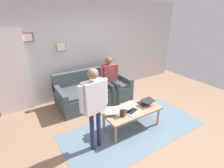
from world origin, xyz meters
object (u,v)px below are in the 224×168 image
(person_seated, at_px, (110,77))
(laptop_right, at_px, (112,112))
(laptop_left, at_px, (132,109))
(laptop_center, at_px, (146,102))
(person_standing, at_px, (94,100))
(interior_door, at_px, (10,74))
(coffee_table, at_px, (132,112))
(couch, at_px, (94,92))
(french_press, at_px, (123,112))

(person_seated, bearing_deg, laptop_right, 59.38)
(laptop_left, height_order, person_seated, person_seated)
(laptop_center, height_order, person_standing, person_standing)
(laptop_left, relative_size, laptop_right, 1.06)
(laptop_left, xyz_separation_m, person_standing, (0.90, 0.08, 0.51))
(interior_door, distance_m, person_standing, 2.47)
(coffee_table, distance_m, laptop_center, 0.43)
(interior_door, xyz_separation_m, person_standing, (-1.09, 2.22, -0.01))
(interior_door, bearing_deg, person_seated, 160.69)
(couch, height_order, french_press, couch)
(couch, distance_m, person_seated, 0.63)
(coffee_table, bearing_deg, interior_door, -45.75)
(laptop_right, height_order, person_standing, person_standing)
(laptop_left, xyz_separation_m, french_press, (0.26, 0.06, 0.05))
(french_press, relative_size, person_seated, 0.18)
(interior_door, height_order, couch, interior_door)
(interior_door, bearing_deg, couch, 163.05)
(interior_door, distance_m, person_seated, 2.44)
(couch, height_order, coffee_table, couch)
(couch, distance_m, french_press, 1.64)
(person_standing, height_order, person_seated, person_standing)
(interior_door, bearing_deg, person_standing, 116.18)
(person_standing, bearing_deg, laptop_center, -173.32)
(laptop_left, distance_m, person_seated, 1.38)
(french_press, bearing_deg, laptop_right, -55.31)
(laptop_left, relative_size, person_seated, 0.32)
(interior_door, xyz_separation_m, french_press, (-1.72, 2.19, -0.47))
(french_press, height_order, person_seated, person_seated)
(couch, height_order, person_standing, person_standing)
(laptop_center, bearing_deg, laptop_right, -4.25)
(laptop_right, distance_m, person_standing, 0.75)
(coffee_table, distance_m, person_seated, 1.35)
(couch, bearing_deg, person_standing, 64.07)
(coffee_table, relative_size, laptop_left, 3.10)
(interior_door, xyz_separation_m, coffee_table, (-2.04, 2.09, -0.62))
(laptop_center, bearing_deg, laptop_left, 9.68)
(interior_door, xyz_separation_m, laptop_center, (-2.45, 2.06, -0.52))
(laptop_center, xyz_separation_m, person_standing, (1.36, 0.16, 0.51))
(laptop_center, relative_size, laptop_right, 0.88)
(laptop_right, relative_size, french_press, 1.71)
(couch, relative_size, person_standing, 1.27)
(laptop_right, bearing_deg, person_standing, 24.28)
(coffee_table, relative_size, person_seated, 0.99)
(couch, xyz_separation_m, coffee_table, (-0.15, 1.52, 0.11))
(interior_door, bearing_deg, laptop_center, 140.04)
(couch, xyz_separation_m, laptop_center, (-0.57, 1.48, 0.20))
(laptop_left, bearing_deg, person_seated, -102.74)
(laptop_center, height_order, laptop_right, laptop_right)
(interior_door, relative_size, person_standing, 1.29)
(laptop_left, height_order, laptop_center, laptop_center)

